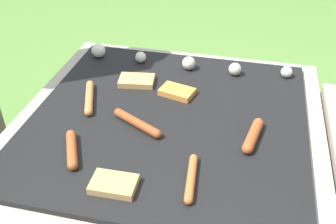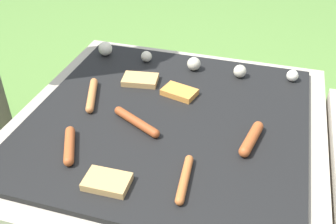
{
  "view_description": "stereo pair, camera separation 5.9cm",
  "coord_description": "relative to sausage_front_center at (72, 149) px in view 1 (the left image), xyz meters",
  "views": [
    {
      "loc": [
        0.22,
        -0.95,
        1.12
      ],
      "look_at": [
        0.0,
        0.0,
        0.42
      ],
      "focal_mm": 42.0,
      "sensor_mm": 36.0,
      "label": 1
    },
    {
      "loc": [
        0.28,
        -0.94,
        1.12
      ],
      "look_at": [
        0.0,
        0.0,
        0.42
      ],
      "focal_mm": 42.0,
      "sensor_mm": 36.0,
      "label": 2
    }
  ],
  "objects": [
    {
      "name": "ground_plane",
      "position": [
        0.22,
        0.22,
        -0.42
      ],
      "size": [
        14.0,
        14.0,
        0.0
      ],
      "primitive_type": "plane",
      "color": "#567F38"
    },
    {
      "name": "grill",
      "position": [
        0.22,
        0.22,
        -0.22
      ],
      "size": [
        0.95,
        0.95,
        0.4
      ],
      "color": "#A89E8C",
      "rests_on": "ground_plane"
    },
    {
      "name": "sausage_front_center",
      "position": [
        0.0,
        0.0,
        0.0
      ],
      "size": [
        0.09,
        0.14,
        0.03
      ],
      "color": "#A34C23",
      "rests_on": "grill"
    },
    {
      "name": "sausage_back_right",
      "position": [
        -0.05,
        0.25,
        -0.0
      ],
      "size": [
        0.08,
        0.18,
        0.03
      ],
      "color": "#C6753D",
      "rests_on": "grill"
    },
    {
      "name": "sausage_front_right",
      "position": [
        0.48,
        0.17,
        0.0
      ],
      "size": [
        0.06,
        0.15,
        0.03
      ],
      "color": "#A34C23",
      "rests_on": "grill"
    },
    {
      "name": "sausage_back_left",
      "position": [
        0.34,
        -0.03,
        -0.0
      ],
      "size": [
        0.04,
        0.17,
        0.02
      ],
      "color": "#B7602D",
      "rests_on": "grill"
    },
    {
      "name": "sausage_mid_left",
      "position": [
        0.14,
        0.16,
        -0.0
      ],
      "size": [
        0.17,
        0.1,
        0.03
      ],
      "color": "#93421E",
      "rests_on": "grill"
    },
    {
      "name": "bread_slice_left",
      "position": [
        0.15,
        -0.09,
        -0.0
      ],
      "size": [
        0.11,
        0.08,
        0.02
      ],
      "color": "tan",
      "rests_on": "grill"
    },
    {
      "name": "bread_slice_center",
      "position": [
        0.07,
        0.39,
        -0.0
      ],
      "size": [
        0.13,
        0.1,
        0.02
      ],
      "color": "tan",
      "rests_on": "grill"
    },
    {
      "name": "bread_slice_right",
      "position": [
        0.21,
        0.36,
        -0.0
      ],
      "size": [
        0.13,
        0.1,
        0.02
      ],
      "color": "#D18438",
      "rests_on": "grill"
    },
    {
      "name": "mushroom_row",
      "position": [
        0.16,
        0.54,
        0.01
      ],
      "size": [
        0.76,
        0.07,
        0.05
      ],
      "color": "beige",
      "rests_on": "grill"
    }
  ]
}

